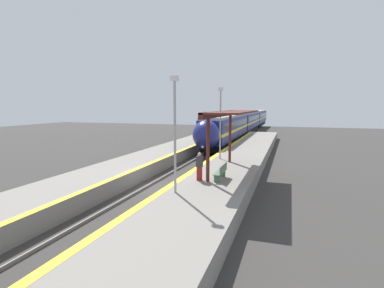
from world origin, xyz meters
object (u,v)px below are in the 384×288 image
(platform_bench, at_px, (221,172))
(lamppost_near, at_px, (175,127))
(lamppost_mid, at_px, (220,119))
(train, at_px, (246,121))
(railway_signal, at_px, (205,125))
(person_waiting, at_px, (199,166))

(platform_bench, xyz_separation_m, lamppost_near, (-1.59, -3.17, 2.72))
(platform_bench, distance_m, lamppost_mid, 7.31)
(train, bearing_deg, platform_bench, -84.01)
(train, height_order, railway_signal, railway_signal)
(railway_signal, height_order, lamppost_near, lamppost_near)
(person_waiting, xyz_separation_m, railway_signal, (-5.54, 20.66, 0.88))
(railway_signal, bearing_deg, person_waiting, -74.98)
(platform_bench, distance_m, person_waiting, 1.32)
(train, distance_m, lamppost_near, 43.14)
(railway_signal, xyz_separation_m, lamppost_mid, (5.11, -13.54, 1.49))
(person_waiting, bearing_deg, lamppost_near, -99.34)
(person_waiting, xyz_separation_m, lamppost_near, (-0.44, -2.65, 2.38))
(train, relative_size, railway_signal, 13.43)
(railway_signal, distance_m, lamppost_near, 23.91)
(platform_bench, relative_size, railway_signal, 0.40)
(train, distance_m, person_waiting, 40.49)
(platform_bench, distance_m, lamppost_near, 4.48)
(lamppost_mid, bearing_deg, person_waiting, -86.50)
(person_waiting, distance_m, lamppost_mid, 7.52)
(train, bearing_deg, lamppost_near, -86.55)
(train, distance_m, platform_bench, 40.07)
(lamppost_near, bearing_deg, platform_bench, 63.35)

